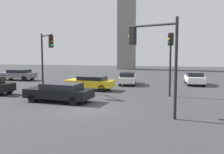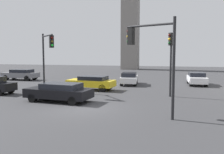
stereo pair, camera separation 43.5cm
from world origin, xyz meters
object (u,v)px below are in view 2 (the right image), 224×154
(car_2, at_px, (129,78))
(traffic_light_0, at_px, (151,49))
(car_6, at_px, (92,82))
(traffic_light_1, at_px, (171,52))
(traffic_light_2, at_px, (47,50))
(car_0, at_px, (197,78))
(car_1, at_px, (59,92))
(car_4, at_px, (21,74))

(car_2, bearing_deg, traffic_light_0, -170.68)
(car_6, bearing_deg, car_2, -113.98)
(traffic_light_1, xyz_separation_m, traffic_light_2, (-10.39, -0.71, 0.16))
(car_0, height_order, car_1, car_0)
(car_4, bearing_deg, traffic_light_0, 142.10)
(car_0, xyz_separation_m, car_1, (-10.50, -12.15, 0.01))
(traffic_light_2, height_order, car_0, traffic_light_2)
(car_0, relative_size, car_2, 0.97)
(car_0, distance_m, car_2, 7.36)
(traffic_light_1, height_order, car_6, traffic_light_1)
(traffic_light_1, relative_size, car_2, 1.24)
(car_0, relative_size, car_6, 0.86)
(traffic_light_0, bearing_deg, car_4, -12.37)
(traffic_light_0, bearing_deg, car_2, -48.25)
(traffic_light_2, relative_size, car_1, 1.05)
(traffic_light_2, height_order, car_6, traffic_light_2)
(traffic_light_2, relative_size, car_0, 1.31)
(car_6, bearing_deg, car_4, -21.45)
(traffic_light_2, bearing_deg, car_2, 99.44)
(traffic_light_1, distance_m, car_6, 8.04)
(traffic_light_2, distance_m, car_6, 5.06)
(car_1, height_order, car_2, car_1)
(traffic_light_0, height_order, car_0, traffic_light_0)
(car_0, height_order, car_4, car_0)
(traffic_light_1, bearing_deg, traffic_light_2, -36.92)
(traffic_light_0, height_order, car_6, traffic_light_0)
(traffic_light_1, xyz_separation_m, car_2, (-4.48, 6.69, -2.85))
(traffic_light_1, bearing_deg, car_4, -63.92)
(traffic_light_0, xyz_separation_m, car_6, (-6.30, 8.49, -3.04))
(traffic_light_0, xyz_separation_m, car_2, (-3.51, 13.25, -3.06))
(traffic_light_2, xyz_separation_m, car_1, (2.62, -3.30, -2.99))
(car_0, bearing_deg, traffic_light_1, -20.87)
(traffic_light_0, xyz_separation_m, traffic_light_2, (-9.42, 5.85, -0.06))
(traffic_light_1, distance_m, car_0, 9.04)
(car_0, distance_m, car_1, 16.06)
(car_2, bearing_deg, car_0, -84.12)
(car_6, bearing_deg, traffic_light_0, 132.98)
(traffic_light_0, distance_m, car_6, 11.00)
(car_0, bearing_deg, car_2, -80.95)
(car_4, bearing_deg, car_0, -178.33)
(car_4, height_order, car_6, car_4)
(car_1, distance_m, car_2, 11.19)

